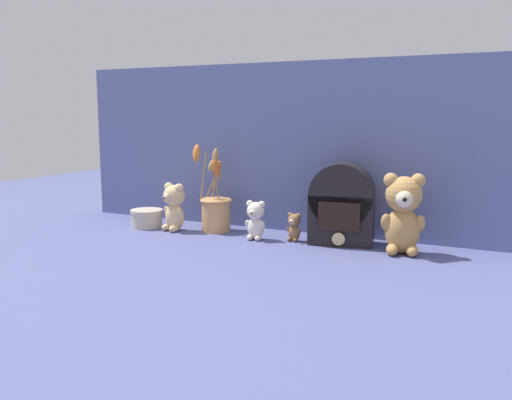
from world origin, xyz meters
TOP-DOWN VIEW (x-y plane):
  - ground_plane at (0.00, 0.00)m, footprint 4.00×4.00m
  - backdrop_wall at (0.00, 0.17)m, footprint 1.53×0.02m
  - teddy_bear_large at (0.47, 0.01)m, footprint 0.13×0.12m
  - teddy_bear_medium at (-0.30, -0.01)m, footprint 0.09×0.08m
  - teddy_bear_small at (0.01, -0.01)m, footprint 0.07×0.06m
  - teddy_bear_tiny at (0.13, 0.03)m, footprint 0.05×0.05m
  - flower_vase at (-0.17, 0.05)m, footprint 0.14×0.13m
  - vintage_radio at (0.27, 0.06)m, footprint 0.21×0.14m
  - decorative_tin_tall at (-0.42, -0.00)m, footprint 0.11×0.11m

SIDE VIEW (x-z plane):
  - ground_plane at x=0.00m, z-range 0.00..0.00m
  - decorative_tin_tall at x=-0.42m, z-range 0.00..0.06m
  - teddy_bear_tiny at x=0.13m, z-range 0.00..0.09m
  - teddy_bear_small at x=0.01m, z-range 0.00..0.13m
  - flower_vase at x=-0.17m, z-range -0.07..0.23m
  - teddy_bear_medium at x=-0.30m, z-range 0.00..0.17m
  - vintage_radio at x=0.27m, z-range -0.01..0.24m
  - teddy_bear_large at x=0.47m, z-range 0.01..0.24m
  - backdrop_wall at x=0.00m, z-range 0.00..0.57m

